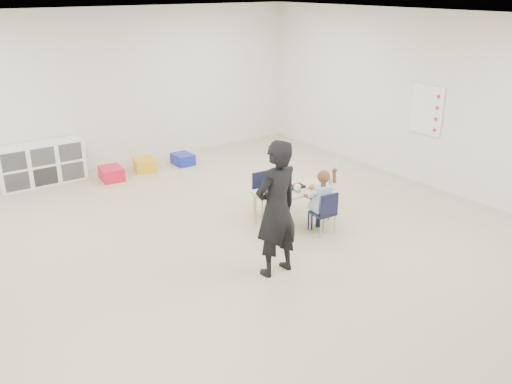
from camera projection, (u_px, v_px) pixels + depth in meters
room at (246, 152)px, 6.07m from camera, size 9.00×9.02×2.80m
table at (293, 205)px, 7.59m from camera, size 1.13×0.63×0.50m
chair_near at (323, 212)px, 7.25m from camera, size 0.31×0.29×0.60m
chair_far at (265, 194)px, 7.89m from camera, size 0.31×0.29×0.60m
child at (323, 200)px, 7.19m from camera, size 0.43×0.43×0.95m
lunch_tray_near at (296, 186)px, 7.56m from camera, size 0.23×0.18×0.03m
lunch_tray_far at (270, 190)px, 7.42m from camera, size 0.23×0.18×0.03m
milk_carton at (297, 189)px, 7.38m from camera, size 0.08×0.08×0.10m
bread_roll at (312, 186)px, 7.51m from camera, size 0.09×0.09×0.07m
apple_near at (287, 187)px, 7.47m from camera, size 0.07×0.07×0.07m
apple_far at (262, 196)px, 7.18m from camera, size 0.07×0.07×0.07m
cubby_shelf at (41, 164)px, 9.03m from camera, size 1.40×0.40×0.70m
rules_poster at (427, 110)px, 8.74m from camera, size 0.02×0.60×0.80m
adult at (276, 209)px, 6.08m from camera, size 0.61×0.42×1.61m
bin_red at (111, 174)px, 9.29m from camera, size 0.40×0.49×0.22m
bin_yellow at (144, 164)px, 9.76m from camera, size 0.44×0.51×0.22m
bin_blue at (183, 159)px, 10.08m from camera, size 0.33×0.42×0.20m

